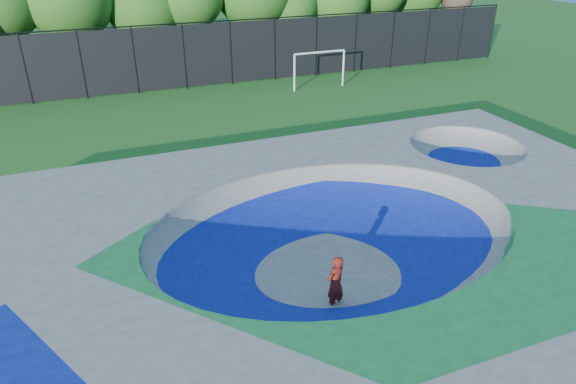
% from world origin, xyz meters
% --- Properties ---
extents(ground, '(120.00, 120.00, 0.00)m').
position_xyz_m(ground, '(0.00, 0.00, 0.00)').
color(ground, '#1F5718').
rests_on(ground, ground).
extents(skate_deck, '(22.00, 14.00, 1.50)m').
position_xyz_m(skate_deck, '(0.00, 0.00, 0.75)').
color(skate_deck, gray).
rests_on(skate_deck, ground).
extents(skater, '(0.70, 0.59, 1.62)m').
position_xyz_m(skater, '(-0.84, -1.78, 0.81)').
color(skater, red).
rests_on(skater, ground).
extents(skateboard, '(0.81, 0.42, 0.05)m').
position_xyz_m(skateboard, '(-0.84, -1.78, 0.03)').
color(skateboard, black).
rests_on(skateboard, ground).
extents(soccer_goal, '(3.51, 0.12, 2.32)m').
position_xyz_m(soccer_goal, '(7.85, 17.97, 1.62)').
color(soccer_goal, white).
rests_on(soccer_goal, ground).
extents(fence, '(48.09, 0.09, 4.04)m').
position_xyz_m(fence, '(0.00, 21.00, 2.10)').
color(fence, black).
rests_on(fence, ground).
extents(treeline, '(52.39, 7.50, 8.32)m').
position_xyz_m(treeline, '(-3.05, 25.91, 4.89)').
color(treeline, '#4D3626').
rests_on(treeline, ground).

